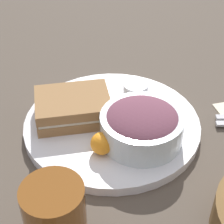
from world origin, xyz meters
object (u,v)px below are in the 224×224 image
(plate, at_px, (112,124))
(sandwich, at_px, (73,107))
(salad_bowl, at_px, (142,125))
(dressing_cup, at_px, (135,90))
(drink_glass, at_px, (56,221))

(plate, distance_m, sandwich, 0.08)
(plate, xyz_separation_m, sandwich, (0.06, -0.03, 0.03))
(sandwich, distance_m, salad_bowl, 0.13)
(sandwich, xyz_separation_m, salad_bowl, (-0.10, 0.09, 0.01))
(sandwich, bearing_deg, dressing_cup, -165.55)
(plate, relative_size, sandwich, 2.29)
(dressing_cup, bearing_deg, plate, 44.77)
(sandwich, xyz_separation_m, drink_glass, (0.06, 0.24, 0.02))
(plate, distance_m, dressing_cup, 0.09)
(drink_glass, bearing_deg, sandwich, -104.07)
(salad_bowl, relative_size, dressing_cup, 2.88)
(salad_bowl, bearing_deg, sandwich, -41.14)
(salad_bowl, distance_m, drink_glass, 0.22)
(plate, xyz_separation_m, drink_glass, (0.12, 0.21, 0.05))
(sandwich, distance_m, drink_glass, 0.25)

